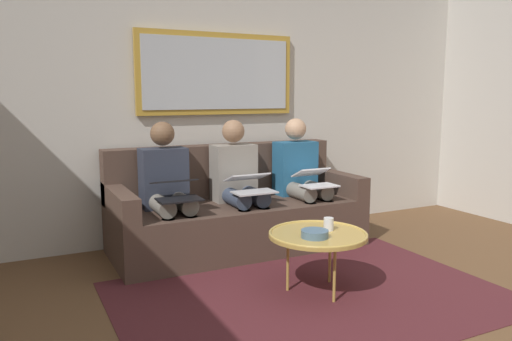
# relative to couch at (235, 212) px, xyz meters

# --- Properties ---
(wall_rear) EXTENTS (6.00, 0.12, 2.60)m
(wall_rear) POSITION_rel_couch_xyz_m (0.00, -0.48, 0.99)
(wall_rear) COLOR beige
(wall_rear) RESTS_ON ground_plane
(area_rug) EXTENTS (2.60, 1.80, 0.01)m
(area_rug) POSITION_rel_couch_xyz_m (0.00, 1.27, -0.31)
(area_rug) COLOR #4C1E23
(area_rug) RESTS_ON ground_plane
(couch) EXTENTS (2.20, 0.90, 0.90)m
(couch) POSITION_rel_couch_xyz_m (0.00, 0.00, 0.00)
(couch) COLOR #4C382D
(couch) RESTS_ON ground_plane
(framed_mirror) EXTENTS (1.54, 0.05, 0.75)m
(framed_mirror) POSITION_rel_couch_xyz_m (0.00, -0.39, 1.24)
(framed_mirror) COLOR #B7892D
(coffee_table) EXTENTS (0.68, 0.68, 0.43)m
(coffee_table) POSITION_rel_couch_xyz_m (-0.07, 1.22, 0.10)
(coffee_table) COLOR tan
(coffee_table) RESTS_ON ground_plane
(cup) EXTENTS (0.07, 0.07, 0.09)m
(cup) POSITION_rel_couch_xyz_m (-0.18, 1.19, 0.15)
(cup) COLOR silver
(cup) RESTS_ON coffee_table
(bowl) EXTENTS (0.18, 0.18, 0.05)m
(bowl) POSITION_rel_couch_xyz_m (0.00, 1.29, 0.13)
(bowl) COLOR slate
(bowl) RESTS_ON coffee_table
(person_left) EXTENTS (0.38, 0.58, 1.14)m
(person_left) POSITION_rel_couch_xyz_m (-0.64, 0.07, 0.30)
(person_left) COLOR #235B84
(person_left) RESTS_ON couch
(laptop_white) EXTENTS (0.30, 0.34, 0.15)m
(laptop_white) POSITION_rel_couch_xyz_m (-0.64, 0.31, 0.31)
(laptop_white) COLOR white
(person_middle) EXTENTS (0.38, 0.58, 1.14)m
(person_middle) POSITION_rel_couch_xyz_m (0.00, 0.07, 0.30)
(person_middle) COLOR gray
(person_middle) RESTS_ON couch
(laptop_silver) EXTENTS (0.35, 0.34, 0.15)m
(laptop_silver) POSITION_rel_couch_xyz_m (0.00, 0.31, 0.31)
(laptop_silver) COLOR silver
(person_right) EXTENTS (0.38, 0.58, 1.14)m
(person_right) POSITION_rel_couch_xyz_m (0.64, 0.07, 0.30)
(person_right) COLOR #2D3342
(person_right) RESTS_ON couch
(laptop_black) EXTENTS (0.33, 0.36, 0.15)m
(laptop_black) POSITION_rel_couch_xyz_m (0.64, 0.31, 0.32)
(laptop_black) COLOR black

